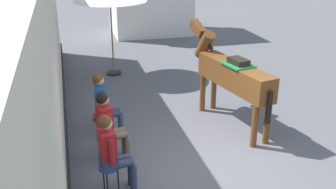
{
  "coord_description": "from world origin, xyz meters",
  "views": [
    {
      "loc": [
        -2.2,
        -5.51,
        3.88
      ],
      "look_at": [
        -0.4,
        1.2,
        1.05
      ],
      "focal_mm": 41.65,
      "sensor_mm": 36.0,
      "label": 1
    }
  ],
  "objects": [
    {
      "name": "pub_facade_wall",
      "position": [
        -2.55,
        1.5,
        1.54
      ],
      "size": [
        0.34,
        14.0,
        3.4
      ],
      "color": "beige",
      "rests_on": "ground_plane"
    },
    {
      "name": "saddled_horse_center",
      "position": [
        1.12,
        1.71,
        1.16
      ],
      "size": [
        0.89,
        2.96,
        2.06
      ],
      "color": "brown",
      "rests_on": "ground_plane"
    },
    {
      "name": "satchel_bag",
      "position": [
        -1.63,
        2.53,
        0.1
      ],
      "size": [
        0.3,
        0.24,
        0.2
      ],
      "primitive_type": "cube",
      "rotation": [
        0.0,
        0.0,
        5.77
      ],
      "color": "brown",
      "rests_on": "ground_plane"
    },
    {
      "name": "seated_visitor_far",
      "position": [
        -1.58,
        1.8,
        0.78
      ],
      "size": [
        0.61,
        0.49,
        1.39
      ],
      "color": "red",
      "rests_on": "ground_plane"
    },
    {
      "name": "ground_plane",
      "position": [
        0.0,
        3.0,
        0.0
      ],
      "size": [
        40.0,
        40.0,
        0.0
      ],
      "primitive_type": "plane",
      "color": "#56565B"
    },
    {
      "name": "seated_visitor_middle",
      "position": [
        -1.61,
        0.81,
        0.78
      ],
      "size": [
        0.61,
        0.48,
        1.39
      ],
      "color": "#194C99",
      "rests_on": "ground_plane"
    },
    {
      "name": "seated_visitor_near",
      "position": [
        -1.67,
        -0.14,
        0.78
      ],
      "size": [
        0.61,
        0.49,
        1.39
      ],
      "color": "#194C99",
      "rests_on": "ground_plane"
    }
  ]
}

